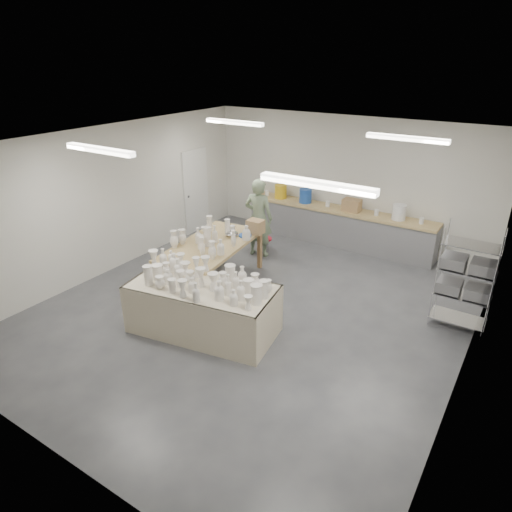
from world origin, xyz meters
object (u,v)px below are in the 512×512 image
Objects in this scene: drying_table at (203,306)px; work_table at (215,242)px; potter at (259,218)px; red_stool at (265,239)px.

work_table is at bearing 110.85° from drying_table.
drying_table is 1.77m from work_table.
potter reaches higher than work_table.
work_table reaches higher than drying_table.
work_table is at bearing -88.21° from red_stool.
drying_table is 3.32m from potter.
drying_table is 5.84× the size of red_stool.
work_table is (-0.87, 1.48, 0.43)m from drying_table.
work_table is 5.69× the size of red_stool.
red_stool is at bearing -100.84° from potter.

